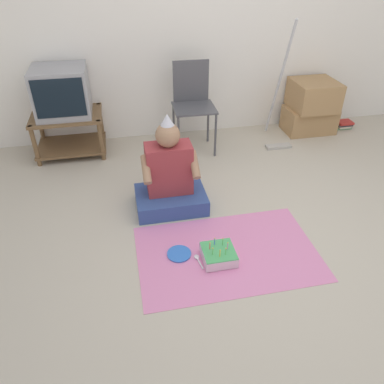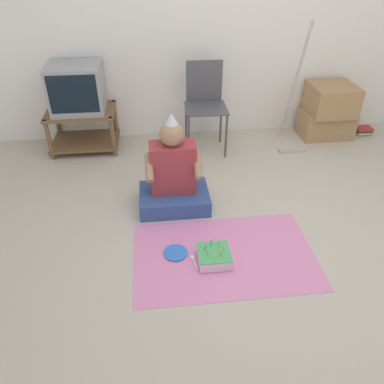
% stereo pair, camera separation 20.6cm
% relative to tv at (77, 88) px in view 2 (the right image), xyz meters
% --- Properties ---
extents(ground_plane, '(16.00, 16.00, 0.00)m').
position_rel_tv_xyz_m(ground_plane, '(1.52, -1.89, -0.66)').
color(ground_plane, '#BCB29E').
extents(wall_back, '(6.40, 0.06, 2.55)m').
position_rel_tv_xyz_m(wall_back, '(1.52, 0.28, 0.61)').
color(wall_back, white).
rests_on(wall_back, ground_plane).
extents(tv_stand, '(0.70, 0.52, 0.43)m').
position_rel_tv_xyz_m(tv_stand, '(-0.00, -0.01, -0.40)').
color(tv_stand, brown).
rests_on(tv_stand, ground_plane).
extents(tv, '(0.52, 0.48, 0.46)m').
position_rel_tv_xyz_m(tv, '(0.00, 0.00, 0.00)').
color(tv, '#99999E').
rests_on(tv, tv_stand).
extents(folding_chair, '(0.43, 0.40, 0.90)m').
position_rel_tv_xyz_m(folding_chair, '(1.28, -0.13, -0.13)').
color(folding_chair, '#4C4C51').
rests_on(folding_chair, ground_plane).
extents(cardboard_box_stack, '(0.57, 0.47, 0.60)m').
position_rel_tv_xyz_m(cardboard_box_stack, '(2.70, -0.01, -0.36)').
color(cardboard_box_stack, '#A87F51').
rests_on(cardboard_box_stack, ground_plane).
extents(dust_mop, '(0.28, 0.45, 1.31)m').
position_rel_tv_xyz_m(dust_mop, '(2.20, -0.24, -0.27)').
color(dust_mop, '#B2ADA3').
rests_on(dust_mop, ground_plane).
extents(book_pile, '(0.21, 0.14, 0.09)m').
position_rel_tv_xyz_m(book_pile, '(3.16, -0.03, -0.62)').
color(book_pile, '#60936B').
rests_on(book_pile, ground_plane).
extents(person_seated, '(0.58, 0.41, 0.82)m').
position_rel_tv_xyz_m(person_seated, '(0.87, -1.17, -0.40)').
color(person_seated, '#334C8C').
rests_on(person_seated, ground_plane).
extents(party_cloth, '(1.30, 0.84, 0.01)m').
position_rel_tv_xyz_m(party_cloth, '(1.19, -1.84, -0.66)').
color(party_cloth, pink).
rests_on(party_cloth, ground_plane).
extents(birthday_cake, '(0.23, 0.23, 0.15)m').
position_rel_tv_xyz_m(birthday_cake, '(1.11, -1.89, -0.62)').
color(birthday_cake, silver).
rests_on(birthday_cake, party_cloth).
extents(paper_plate, '(0.18, 0.18, 0.01)m').
position_rel_tv_xyz_m(paper_plate, '(0.84, -1.79, -0.65)').
color(paper_plate, blue).
rests_on(paper_plate, party_cloth).
extents(plastic_spoon_near, '(0.04, 0.14, 0.01)m').
position_rel_tv_xyz_m(plastic_spoon_near, '(0.96, -1.86, -0.65)').
color(plastic_spoon_near, white).
rests_on(plastic_spoon_near, party_cloth).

